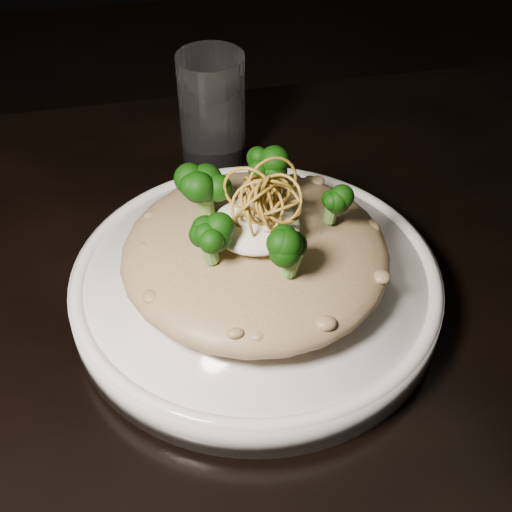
# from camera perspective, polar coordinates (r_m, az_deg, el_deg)

# --- Properties ---
(table) EXTENTS (1.10, 0.80, 0.75)m
(table) POSITION_cam_1_polar(r_m,az_deg,el_deg) (0.68, -6.23, -10.94)
(table) COLOR black
(table) RESTS_ON ground
(plate) EXTENTS (0.32, 0.32, 0.03)m
(plate) POSITION_cam_1_polar(r_m,az_deg,el_deg) (0.63, 0.00, -2.56)
(plate) COLOR white
(plate) RESTS_ON table
(risotto) EXTENTS (0.23, 0.23, 0.05)m
(risotto) POSITION_cam_1_polar(r_m,az_deg,el_deg) (0.60, -0.05, 0.21)
(risotto) COLOR brown
(risotto) RESTS_ON plate
(broccoli) EXTENTS (0.15, 0.15, 0.06)m
(broccoli) POSITION_cam_1_polar(r_m,az_deg,el_deg) (0.57, 0.27, 4.41)
(broccoli) COLOR black
(broccoli) RESTS_ON risotto
(cheese) EXTENTS (0.07, 0.07, 0.02)m
(cheese) POSITION_cam_1_polar(r_m,az_deg,el_deg) (0.58, -0.00, 2.47)
(cheese) COLOR white
(cheese) RESTS_ON risotto
(shallots) EXTENTS (0.07, 0.07, 0.04)m
(shallots) POSITION_cam_1_polar(r_m,az_deg,el_deg) (0.56, 0.48, 5.41)
(shallots) COLOR brown
(shallots) RESTS_ON cheese
(drinking_glass) EXTENTS (0.08, 0.08, 0.13)m
(drinking_glass) POSITION_cam_1_polar(r_m,az_deg,el_deg) (0.78, -3.52, 11.58)
(drinking_glass) COLOR white
(drinking_glass) RESTS_ON table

